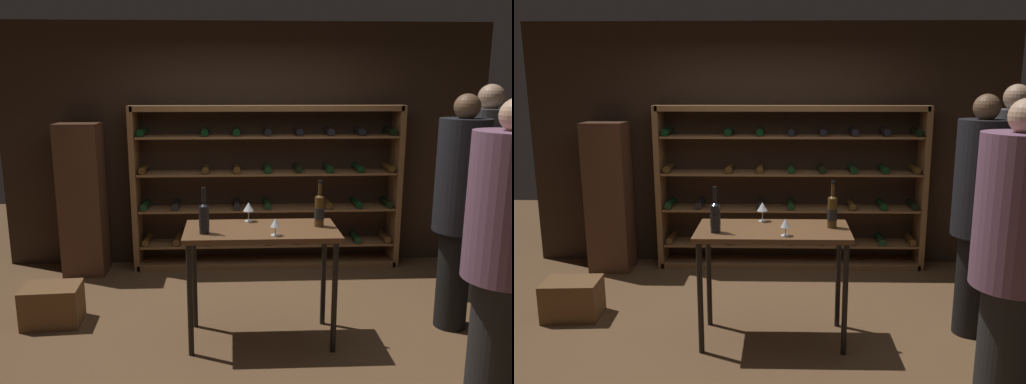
% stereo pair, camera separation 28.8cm
% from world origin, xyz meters
% --- Properties ---
extents(ground_plane, '(9.78, 9.78, 0.00)m').
position_xyz_m(ground_plane, '(0.00, 0.00, 0.00)').
color(ground_plane, brown).
extents(back_wall, '(5.42, 0.10, 2.70)m').
position_xyz_m(back_wall, '(0.00, 1.89, 1.35)').
color(back_wall, '#332319').
rests_on(back_wall, ground).
extents(wine_rack, '(2.96, 0.32, 1.81)m').
position_xyz_m(wine_rack, '(0.24, 1.68, 0.90)').
color(wine_rack, brown).
rests_on(wine_rack, ground).
extents(tasting_table, '(1.19, 0.57, 0.93)m').
position_xyz_m(tasting_table, '(0.06, -0.04, 0.82)').
color(tasting_table, brown).
rests_on(tasting_table, ground).
extents(person_guest_blue_shirt, '(0.41, 0.41, 2.04)m').
position_xyz_m(person_guest_blue_shirt, '(2.16, 0.66, 1.13)').
color(person_guest_blue_shirt, '#272727').
rests_on(person_guest_blue_shirt, ground).
extents(person_bystander_dark_jacket, '(0.40, 0.40, 1.97)m').
position_xyz_m(person_bystander_dark_jacket, '(1.69, 0.10, 1.09)').
color(person_bystander_dark_jacket, black).
rests_on(person_bystander_dark_jacket, ground).
extents(person_guest_plum_blouse, '(0.48, 0.48, 1.97)m').
position_xyz_m(person_guest_plum_blouse, '(1.51, -0.94, 1.08)').
color(person_guest_plum_blouse, '#242424').
rests_on(person_guest_plum_blouse, ground).
extents(wine_crate, '(0.50, 0.37, 0.34)m').
position_xyz_m(wine_crate, '(-1.73, 0.31, 0.17)').
color(wine_crate, brown).
rests_on(wine_crate, ground).
extents(display_cabinet, '(0.44, 0.36, 1.64)m').
position_xyz_m(display_cabinet, '(-1.76, 1.53, 0.82)').
color(display_cabinet, '#4C2D1E').
rests_on(display_cabinet, ground).
extents(wine_bottle_amber_reserve, '(0.08, 0.08, 0.35)m').
position_xyz_m(wine_bottle_amber_reserve, '(-0.38, -0.15, 1.06)').
color(wine_bottle_amber_reserve, black).
rests_on(wine_bottle_amber_reserve, tasting_table).
extents(wine_bottle_black_capsule, '(0.08, 0.08, 0.37)m').
position_xyz_m(wine_bottle_black_capsule, '(0.52, 0.00, 1.07)').
color(wine_bottle_black_capsule, '#4C3314').
rests_on(wine_bottle_black_capsule, tasting_table).
extents(wine_glass_stemmed_center, '(0.09, 0.09, 0.16)m').
position_xyz_m(wine_glass_stemmed_center, '(-0.03, 0.17, 1.05)').
color(wine_glass_stemmed_center, silver).
rests_on(wine_glass_stemmed_center, tasting_table).
extents(wine_glass_stemmed_right, '(0.07, 0.07, 0.13)m').
position_xyz_m(wine_glass_stemmed_right, '(0.15, -0.23, 1.02)').
color(wine_glass_stemmed_right, silver).
rests_on(wine_glass_stemmed_right, tasting_table).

